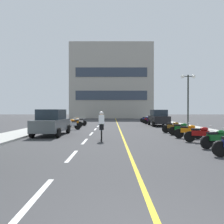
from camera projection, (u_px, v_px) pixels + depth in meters
name	position (u px, v px, depth m)	size (l,w,h in m)	color
ground_plane	(116.00, 127.00, 23.51)	(140.00, 140.00, 0.00)	#38383A
curb_left	(55.00, 124.00, 26.49)	(2.40, 72.00, 0.12)	#A8A8A3
curb_right	(175.00, 124.00, 26.54)	(2.40, 72.00, 0.12)	#A8A8A3
lane_dash_0	(36.00, 196.00, 4.51)	(0.14, 2.20, 0.01)	silver
lane_dash_1	(71.00, 156.00, 8.51)	(0.14, 2.20, 0.01)	silver
lane_dash_2	(84.00, 141.00, 12.51)	(0.14, 2.20, 0.01)	silver
lane_dash_3	(91.00, 134.00, 16.51)	(0.14, 2.20, 0.01)	silver
lane_dash_4	(95.00, 129.00, 20.51)	(0.14, 2.20, 0.01)	silver
lane_dash_5	(97.00, 126.00, 24.51)	(0.14, 2.20, 0.01)	silver
lane_dash_6	(99.00, 124.00, 28.51)	(0.14, 2.20, 0.01)	silver
lane_dash_7	(101.00, 122.00, 32.51)	(0.14, 2.20, 0.01)	silver
lane_dash_8	(102.00, 121.00, 36.51)	(0.14, 2.20, 0.01)	silver
lane_dash_9	(103.00, 120.00, 40.51)	(0.14, 2.20, 0.01)	silver
lane_dash_10	(104.00, 119.00, 44.51)	(0.14, 2.20, 0.01)	silver
lane_dash_11	(104.00, 118.00, 48.51)	(0.14, 2.20, 0.01)	silver
centre_line_yellow	(117.00, 125.00, 26.52)	(0.12, 66.00, 0.01)	gold
office_building	(111.00, 83.00, 51.91)	(18.27, 9.05, 16.57)	#9E998E
street_lamp_mid	(187.00, 89.00, 21.89)	(1.46, 0.36, 5.17)	black
parked_car_near	(51.00, 122.00, 15.55)	(2.02, 4.25, 1.82)	black
parked_car_mid	(158.00, 118.00, 24.98)	(1.92, 4.20, 1.82)	black
motorcycle_2	(216.00, 138.00, 10.18)	(1.67, 0.69, 0.92)	black
motorcycle_3	(200.00, 134.00, 12.06)	(1.68, 0.66, 0.92)	black
motorcycle_4	(188.00, 131.00, 13.73)	(1.65, 0.77, 0.92)	black
motorcycle_5	(180.00, 129.00, 15.53)	(1.70, 0.60, 0.92)	black
motorcycle_6	(173.00, 127.00, 17.07)	(1.67, 0.70, 0.92)	black
motorcycle_7	(71.00, 125.00, 19.97)	(1.69, 0.63, 0.92)	black
motorcycle_8	(73.00, 123.00, 22.70)	(1.70, 0.60, 0.92)	black
motorcycle_9	(78.00, 122.00, 24.86)	(1.70, 0.60, 0.92)	black
motorcycle_10	(78.00, 121.00, 26.59)	(1.65, 0.76, 0.92)	black
motorcycle_11	(150.00, 120.00, 28.04)	(1.70, 0.60, 0.92)	black
motorcycle_12	(147.00, 120.00, 30.16)	(1.70, 0.60, 0.92)	black
motorcycle_13	(145.00, 119.00, 32.25)	(1.64, 0.78, 0.92)	black
cyclist_rider	(101.00, 125.00, 12.72)	(0.42, 1.77, 1.71)	black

